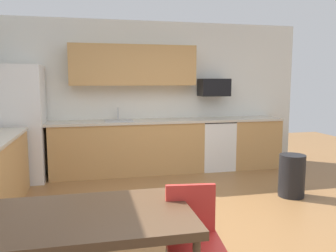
{
  "coord_description": "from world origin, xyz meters",
  "views": [
    {
      "loc": [
        -1.05,
        -3.67,
        1.63
      ],
      "look_at": [
        0.0,
        1.0,
        1.0
      ],
      "focal_mm": 36.78,
      "sensor_mm": 36.0,
      "label": 1
    }
  ],
  "objects": [
    {
      "name": "trash_bin",
      "position": [
        1.7,
        0.56,
        0.3
      ],
      "size": [
        0.36,
        0.36,
        0.6
      ],
      "primitive_type": "cylinder",
      "color": "black",
      "rests_on": "ground"
    },
    {
      "name": "sink_faucet",
      "position": [
        -0.58,
        2.48,
        1.04
      ],
      "size": [
        0.02,
        0.02,
        0.24
      ],
      "primitive_type": "cylinder",
      "color": "#B2B5BA",
      "rests_on": "countertop_back"
    },
    {
      "name": "cabinet_run_back_right",
      "position": [
        1.94,
        2.3,
        0.45
      ],
      "size": [
        0.91,
        0.6,
        0.9
      ],
      "primitive_type": "cube",
      "color": "tan",
      "rests_on": "ground"
    },
    {
      "name": "microwave",
      "position": [
        1.19,
        2.4,
        1.51
      ],
      "size": [
        0.54,
        0.36,
        0.32
      ],
      "primitive_type": "cube",
      "color": "black"
    },
    {
      "name": "upper_cabinets_back",
      "position": [
        -0.3,
        2.43,
        1.9
      ],
      "size": [
        2.2,
        0.34,
        0.7
      ],
      "primitive_type": "cube",
      "color": "tan"
    },
    {
      "name": "countertop_back",
      "position": [
        0.0,
        2.3,
        0.92
      ],
      "size": [
        4.8,
        0.64,
        0.04
      ],
      "primitive_type": "cube",
      "color": "beige",
      "rests_on": "cabinet_run_back"
    },
    {
      "name": "ground_plane",
      "position": [
        0.0,
        0.0,
        0.0
      ],
      "size": [
        12.0,
        12.0,
        0.0
      ],
      "primitive_type": "plane",
      "color": "olive"
    },
    {
      "name": "sink_basin",
      "position": [
        -0.58,
        2.3,
        0.88
      ],
      "size": [
        0.48,
        0.4,
        0.14
      ],
      "primitive_type": "cube",
      "color": "#A5A8AD",
      "rests_on": "countertop_back"
    },
    {
      "name": "chair_near_table",
      "position": [
        -0.34,
        -1.36,
        0.5
      ],
      "size": [
        0.44,
        0.44,
        0.85
      ],
      "color": "red",
      "rests_on": "ground"
    },
    {
      "name": "cabinet_run_back",
      "position": [
        -0.43,
        2.3,
        0.45
      ],
      "size": [
        2.64,
        0.6,
        0.9
      ],
      "primitive_type": "cube",
      "color": "tan",
      "rests_on": "ground"
    },
    {
      "name": "oven_range",
      "position": [
        1.19,
        2.3,
        0.46
      ],
      "size": [
        0.6,
        0.6,
        0.91
      ],
      "color": "white",
      "rests_on": "ground"
    },
    {
      "name": "refrigerator",
      "position": [
        -2.18,
        2.22,
        0.94
      ],
      "size": [
        0.76,
        0.7,
        1.88
      ],
      "primitive_type": "cube",
      "color": "white",
      "rests_on": "ground"
    },
    {
      "name": "wall_back",
      "position": [
        0.0,
        2.65,
        1.35
      ],
      "size": [
        5.8,
        0.1,
        2.7
      ],
      "primitive_type": "cube",
      "color": "silver",
      "rests_on": "ground"
    },
    {
      "name": "dining_table",
      "position": [
        -1.08,
        -1.36,
        0.67
      ],
      "size": [
        1.4,
        0.9,
        0.73
      ],
      "color": "brown",
      "rests_on": "ground"
    }
  ]
}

